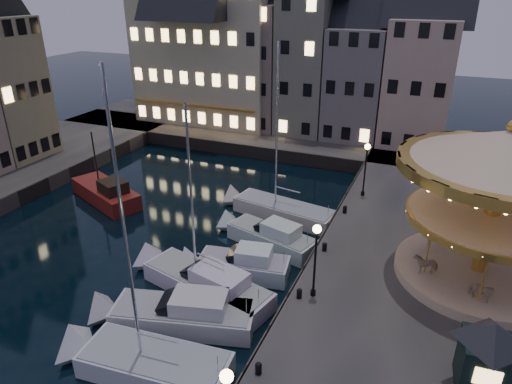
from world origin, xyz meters
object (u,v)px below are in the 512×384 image
at_px(motorboat_d, 237,265).
at_px(motorboat_e, 267,236).
at_px(motorboat_a, 144,362).
at_px(bollard_d, 345,209).
at_px(motorboat_b, 176,314).
at_px(motorboat_c, 202,282).
at_px(streetlamp_b, 316,251).
at_px(ticket_kiosk, 490,346).
at_px(motorboat_f, 278,209).
at_px(bollard_c, 325,246).
at_px(bollard_a, 258,368).
at_px(red_fishing_boat, 107,194).
at_px(streetlamp_c, 366,162).
at_px(carousel, 500,179).
at_px(bollard_b, 299,293).

bearing_deg(motorboat_d, motorboat_e, 84.50).
bearing_deg(motorboat_a, bollard_d, 72.44).
distance_m(bollard_d, motorboat_a, 17.61).
height_order(motorboat_b, motorboat_c, motorboat_c).
relative_size(streetlamp_b, motorboat_d, 0.63).
xyz_separation_m(motorboat_e, ticket_kiosk, (12.84, -9.03, 2.82)).
bearing_deg(motorboat_a, motorboat_d, 86.11).
distance_m(motorboat_f, ticket_kiosk, 19.25).
bearing_deg(motorboat_a, bollard_c, 64.78).
xyz_separation_m(bollard_a, motorboat_d, (-4.71, 7.90, -0.97)).
distance_m(bollard_a, red_fishing_boat, 22.85).
bearing_deg(red_fishing_boat, motorboat_c, -30.17).
xyz_separation_m(motorboat_b, motorboat_f, (0.55, 13.55, -0.11)).
distance_m(bollard_a, motorboat_d, 9.25).
xyz_separation_m(streetlamp_c, ticket_kiosk, (7.91, -16.68, -0.56)).
relative_size(bollard_a, red_fishing_boat, 0.08).
bearing_deg(carousel, motorboat_d, -166.43).
distance_m(motorboat_c, red_fishing_boat, 14.99).
height_order(bollard_a, ticket_kiosk, ticket_kiosk).
distance_m(bollard_a, motorboat_a, 5.46).
xyz_separation_m(bollard_c, motorboat_b, (-5.67, -7.95, -0.96)).
distance_m(streetlamp_b, motorboat_d, 6.58).
height_order(bollard_a, motorboat_c, motorboat_c).
bearing_deg(bollard_a, motorboat_b, 155.81).
distance_m(streetlamp_c, ticket_kiosk, 18.47).
relative_size(motorboat_a, carousel, 1.28).
bearing_deg(streetlamp_b, motorboat_c, -175.48).
relative_size(bollard_a, ticket_kiosk, 0.16).
bearing_deg(motorboat_f, streetlamp_c, 30.79).
relative_size(red_fishing_boat, carousel, 0.73).
relative_size(bollard_b, carousel, 0.06).
bearing_deg(bollard_d, streetlamp_c, 80.27).
bearing_deg(bollard_b, streetlamp_c, 87.55).
bearing_deg(bollard_b, motorboat_a, -130.28).
bearing_deg(motorboat_b, bollard_a, -24.19).
relative_size(streetlamp_b, motorboat_f, 0.35).
bearing_deg(motorboat_f, streetlamp_b, -60.48).
height_order(streetlamp_c, motorboat_d, streetlamp_c).
distance_m(bollard_b, motorboat_c, 5.87).
distance_m(bollard_c, motorboat_b, 9.81).
distance_m(bollard_c, bollard_d, 5.50).
xyz_separation_m(streetlamp_b, bollard_c, (-0.60, 4.50, -2.41)).
height_order(bollard_b, bollard_d, same).
bearing_deg(motorboat_c, bollard_a, -43.49).
distance_m(motorboat_c, carousel, 16.73).
bearing_deg(motorboat_c, ticket_kiosk, -10.57).
distance_m(motorboat_b, ticket_kiosk, 14.46).
bearing_deg(motorboat_a, streetlamp_b, 48.87).
height_order(motorboat_b, motorboat_d, same).
distance_m(bollard_d, carousel, 11.34).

